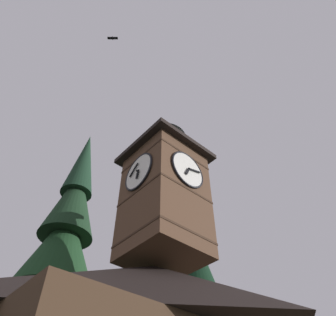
{
  "coord_description": "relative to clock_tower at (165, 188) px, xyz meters",
  "views": [
    {
      "loc": [
        8.42,
        7.37,
        1.77
      ],
      "look_at": [
        0.32,
        -1.79,
        13.81
      ],
      "focal_mm": 34.64,
      "sensor_mm": 36.0,
      "label": 1
    }
  ],
  "objects": [
    {
      "name": "flying_bird_high",
      "position": [
        5.01,
        1.48,
        6.58
      ],
      "size": [
        0.5,
        0.46,
        0.1
      ],
      "color": "black"
    },
    {
      "name": "pine_tree_behind",
      "position": [
        1.5,
        -7.03,
        -3.59
      ],
      "size": [
        6.56,
        6.56,
        20.3
      ],
      "color": "#473323",
      "rests_on": "ground_plane"
    },
    {
      "name": "clock_tower",
      "position": [
        0.0,
        0.0,
        0.0
      ],
      "size": [
        3.83,
        3.83,
        8.75
      ],
      "color": "brown",
      "rests_on": "building_main"
    }
  ]
}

